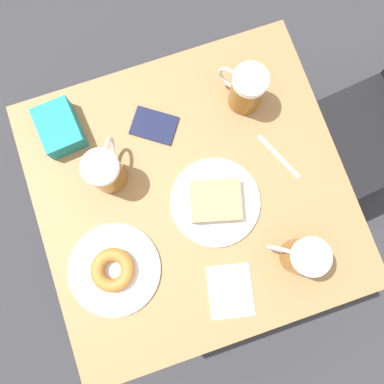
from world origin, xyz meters
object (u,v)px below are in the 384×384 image
Objects in this scene: plate_with_cake at (215,202)px; napkin_folded at (230,291)px; beer_mug_center at (246,89)px; plate_with_donut at (114,270)px; beer_mug_right at (303,256)px; fork at (279,157)px; blue_pouch at (59,128)px; passport_near_edge at (154,126)px; beer_mug_left at (106,171)px.

plate_with_cake is 1.56× the size of napkin_folded.
plate_with_donut is at bearing -55.11° from beer_mug_center.
beer_mug_right is at bearing -2.30° from beer_mug_center.
napkin_folded is at bearing -39.90° from fork.
plate_with_cake is 1.69× the size of blue_pouch.
plate_with_cake reaches higher than fork.
passport_near_edge is at bearing -152.16° from beer_mug_right.
fork is at bearing 168.36° from beer_mug_right.
beer_mug_left is 0.44m from beer_mug_center.
napkin_folded is at bearing -23.53° from beer_mug_center.
napkin_folded is at bearing 61.01° from plate_with_donut.
fork is (-0.31, 0.26, -0.00)m from napkin_folded.
beer_mug_right is at bearing 75.55° from plate_with_donut.
passport_near_edge is 0.26m from blue_pouch.
fork is (-0.27, 0.06, -0.07)m from beer_mug_right.
beer_mug_center is at bearing 124.89° from plate_with_donut.
beer_mug_right is at bearing 98.92° from napkin_folded.
beer_mug_center is 0.92× the size of passport_near_edge.
plate_with_donut is 0.32m from napkin_folded.
beer_mug_left is 0.92× the size of passport_near_edge.
beer_mug_center is at bearing -169.05° from fork.
fork is 0.37m from passport_near_edge.
beer_mug_left reaches higher than napkin_folded.
beer_mug_left is at bearing -57.44° from passport_near_edge.
beer_mug_right is 0.92× the size of passport_near_edge.
passport_near_edge is at bearing -91.39° from beer_mug_center.
plate_with_donut is at bearing -14.79° from beer_mug_left.
blue_pouch is (-0.54, -0.50, -0.04)m from beer_mug_right.
beer_mug_center is 0.55m from napkin_folded.
passport_near_edge is at bearing -160.73° from plate_with_cake.
plate_with_donut is 1.62× the size of fork.
beer_mug_left is 0.46m from napkin_folded.
passport_near_edge reaches higher than napkin_folded.
blue_pouch is at bearing -105.10° from passport_near_edge.
passport_near_edge is at bearing 122.56° from beer_mug_left.
plate_with_donut is 0.42m from blue_pouch.
beer_mug_right is (0.21, 0.16, 0.06)m from plate_with_cake.
beer_mug_right is (0.37, 0.41, 0.00)m from beer_mug_left.
plate_with_donut is 1.69× the size of blue_pouch.
fork is 1.04× the size of blue_pouch.
fork is (-0.15, 0.53, -0.01)m from plate_with_donut.
passport_near_edge is (-0.10, 0.16, -0.07)m from beer_mug_left.
beer_mug_left and beer_mug_center have the same top height.
beer_mug_center is 0.47m from beer_mug_right.
plate_with_cake is 0.24m from napkin_folded.
plate_with_donut is 1.77× the size of beer_mug_left.
beer_mug_right is 0.54m from passport_near_edge.
blue_pouch is at bearing -151.35° from beer_mug_left.
blue_pouch is (-0.33, -0.35, 0.02)m from plate_with_cake.
blue_pouch is at bearing -176.31° from plate_with_donut.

